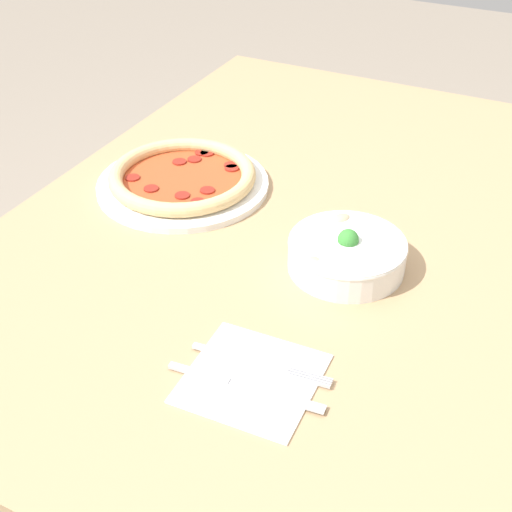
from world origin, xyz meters
The scene contains 7 objects.
ground_plane centered at (0.00, 0.00, 0.00)m, with size 8.00×8.00×0.00m, color gray.
dining_table centered at (0.00, 0.00, 0.66)m, with size 1.31×0.91×0.76m.
pizza centered at (-0.01, -0.23, 0.78)m, with size 0.31×0.31×0.04m.
bowl centered at (0.09, 0.12, 0.79)m, with size 0.18×0.18×0.07m.
napkin centered at (0.37, 0.10, 0.76)m, with size 0.17×0.17×0.00m.
fork centered at (0.35, 0.09, 0.77)m, with size 0.03×0.19×0.00m.
knife centered at (0.39, 0.09, 0.77)m, with size 0.03×0.21×0.01m.
Camera 1 is at (0.94, 0.39, 1.41)m, focal length 50.00 mm.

